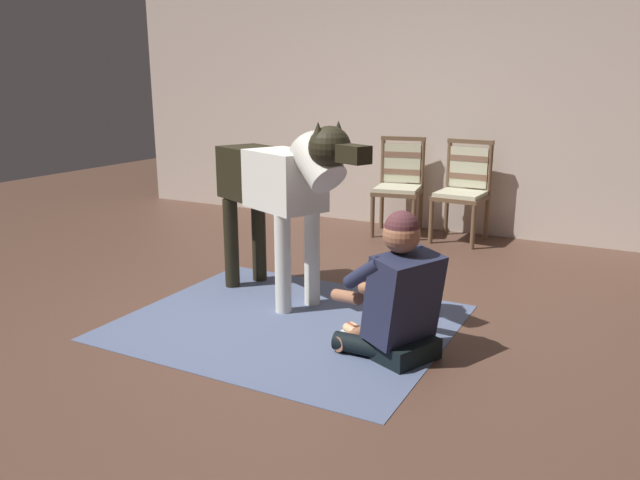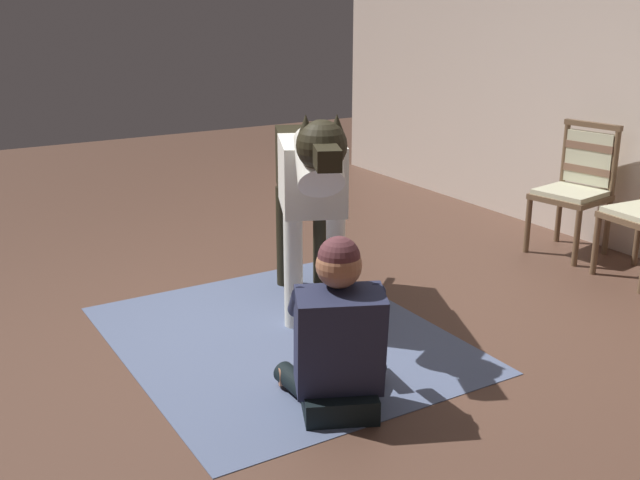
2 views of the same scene
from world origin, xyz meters
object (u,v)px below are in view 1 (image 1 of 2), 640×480
Objects in this scene: person_sitting_on_floor at (397,297)px; large_dog at (279,185)px; dining_chair_left_of_pair at (400,181)px; hot_dog_on_plate at (356,331)px; dining_chair_right_of_pair at (464,186)px.

large_dog is at bearing 155.77° from person_sitting_on_floor.
dining_chair_left_of_pair is at bearing 110.46° from person_sitting_on_floor.
person_sitting_on_floor is (1.05, -2.80, -0.19)m from dining_chair_left_of_pair.
dining_chair_right_of_pair is at bearing 91.32° from hot_dog_on_plate.
dining_chair_left_of_pair is 2.80m from hot_dog_on_plate.
person_sitting_on_floor reaches higher than hot_dog_on_plate.
dining_chair_left_of_pair reaches higher than hot_dog_on_plate.
hot_dog_on_plate is (-0.32, 0.14, -0.32)m from person_sitting_on_floor.
dining_chair_left_of_pair is 4.67× the size of hot_dog_on_plate.
dining_chair_right_of_pair is 0.64× the size of large_dog.
hot_dog_on_plate is at bearing -74.71° from dining_chair_left_of_pair.
person_sitting_on_floor is at bearing -69.54° from dining_chair_left_of_pair.
dining_chair_right_of_pair is (0.67, 0.00, 0.00)m from dining_chair_left_of_pair.
person_sitting_on_floor is 0.55× the size of large_dog.
person_sitting_on_floor is 4.07× the size of hot_dog_on_plate.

